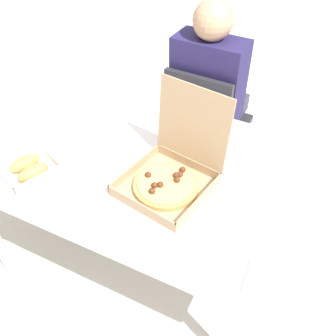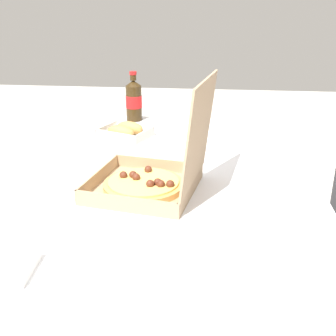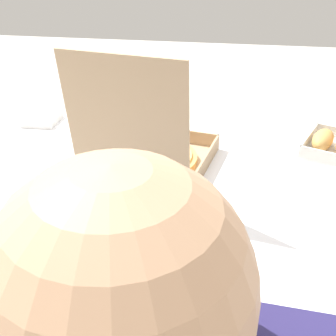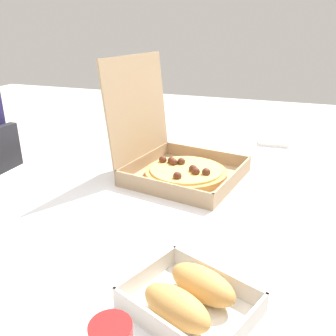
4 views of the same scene
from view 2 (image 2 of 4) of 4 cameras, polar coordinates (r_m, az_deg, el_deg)
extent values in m
cube|color=white|center=(1.33, 1.66, -1.99)|extent=(1.45, 0.86, 0.03)
cylinder|color=#B7B7BC|center=(2.12, -6.73, -3.32)|extent=(0.05, 0.05, 0.70)
cylinder|color=#B7B7BC|center=(2.09, 12.84, -4.15)|extent=(0.05, 0.05, 0.70)
cylinder|color=#B2B2B7|center=(1.83, 20.69, -14.23)|extent=(0.03, 0.03, 0.43)
cube|color=tan|center=(1.24, -3.33, -2.89)|extent=(0.34, 0.34, 0.01)
cube|color=tan|center=(1.29, -9.42, -1.17)|extent=(0.29, 0.06, 0.04)
cube|color=tan|center=(1.36, -1.35, 0.46)|extent=(0.06, 0.29, 0.04)
cube|color=tan|center=(1.11, -5.81, -4.82)|extent=(0.06, 0.29, 0.04)
cube|color=tan|center=(1.20, 3.17, -2.71)|extent=(0.29, 0.06, 0.04)
cube|color=tan|center=(1.13, 4.27, 4.83)|extent=(0.30, 0.09, 0.29)
cylinder|color=tan|center=(1.24, -3.34, -2.39)|extent=(0.24, 0.24, 0.02)
cylinder|color=#EAC666|center=(1.23, -3.36, -1.88)|extent=(0.21, 0.21, 0.01)
sphere|color=#562819|center=(1.24, -4.36, -1.25)|extent=(0.02, 0.02, 0.02)
sphere|color=#562819|center=(1.26, -4.78, -0.93)|extent=(0.02, 0.02, 0.02)
sphere|color=#562819|center=(1.19, -0.99, -2.19)|extent=(0.02, 0.02, 0.02)
sphere|color=#562819|center=(1.26, -6.11, -0.97)|extent=(0.02, 0.02, 0.02)
sphere|color=#562819|center=(1.21, -1.40, -1.96)|extent=(0.02, 0.02, 0.02)
sphere|color=#562819|center=(1.20, -2.45, -2.17)|extent=(0.02, 0.02, 0.02)
sphere|color=#562819|center=(1.30, -2.72, -0.21)|extent=(0.02, 0.02, 0.02)
sphere|color=#562819|center=(1.19, 0.30, -2.21)|extent=(0.02, 0.02, 0.02)
cube|color=white|center=(1.73, -5.78, 4.30)|extent=(0.21, 0.23, 0.00)
cube|color=silver|center=(1.77, -8.32, 5.32)|extent=(0.14, 0.06, 0.03)
cube|color=silver|center=(1.67, -3.15, 4.51)|extent=(0.14, 0.06, 0.03)
cube|color=silver|center=(1.78, -4.52, 5.55)|extent=(0.08, 0.18, 0.03)
cube|color=silver|center=(1.66, -7.18, 4.26)|extent=(0.08, 0.18, 0.03)
ellipsoid|color=tan|center=(1.74, -5.22, 5.49)|extent=(0.10, 0.13, 0.05)
ellipsoid|color=tan|center=(1.69, -6.43, 4.91)|extent=(0.10, 0.13, 0.05)
cylinder|color=#33230F|center=(1.95, -4.66, 8.79)|extent=(0.07, 0.07, 0.16)
cone|color=#33230F|center=(1.93, -4.75, 11.46)|extent=(0.07, 0.07, 0.02)
cylinder|color=#33230F|center=(1.93, -4.77, 12.19)|extent=(0.03, 0.03, 0.02)
cylinder|color=red|center=(1.92, -4.79, 12.76)|extent=(0.03, 0.03, 0.01)
cylinder|color=red|center=(1.95, -4.67, 9.02)|extent=(0.07, 0.07, 0.06)
cube|color=white|center=(1.76, 3.67, 4.67)|extent=(0.22, 0.17, 0.00)
cube|color=white|center=(0.95, -21.13, -12.61)|extent=(0.12, 0.12, 0.02)
camera|label=1|loc=(1.32, -58.95, 32.08)|focal=39.41mm
camera|label=3|loc=(1.53, 38.79, 17.90)|focal=43.82mm
camera|label=4|loc=(2.08, -7.01, 19.11)|focal=38.25mm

